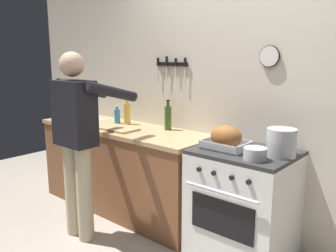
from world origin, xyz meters
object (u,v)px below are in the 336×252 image
saucepan (255,154)px  bottle_olive_oil (168,117)px  cutting_board (119,129)px  person_cook (78,134)px  bottle_cooking_oil (127,113)px  roasting_pan (226,138)px  bottle_dish_soap (117,116)px  stove (243,204)px  stock_pot (281,142)px

saucepan → bottle_olive_oil: bottle_olive_oil is taller
cutting_board → person_cook: bearing=-84.6°
saucepan → bottle_cooking_oil: (-1.67, 0.31, 0.07)m
roasting_pan → bottle_dish_soap: bottle_dish_soap is taller
person_cook → bottle_olive_oil: person_cook is taller
bottle_cooking_oil → roasting_pan: bearing=-8.0°
stove → saucepan: size_ratio=5.41×
stove → bottle_olive_oil: (-0.96, 0.19, 0.58)m
saucepan → bottle_dish_soap: size_ratio=0.85×
stove → bottle_olive_oil: bearing=168.6°
bottle_dish_soap → bottle_cooking_oil: 0.13m
roasting_pan → stock_pot: 0.43m
person_cook → stock_pot: size_ratio=7.70×
bottle_olive_oil → bottle_cooking_oil: (-0.53, -0.06, -0.01)m
cutting_board → bottle_dish_soap: size_ratio=1.83×
cutting_board → bottle_cooking_oil: (-0.17, 0.26, 0.11)m
stove → bottle_olive_oil: bottle_olive_oil is taller
stove → cutting_board: size_ratio=2.50×
stock_pot → saucepan: stock_pot is taller
cutting_board → bottle_olive_oil: size_ratio=1.20×
bottle_cooking_oil → cutting_board: bearing=-57.2°
stove → roasting_pan: bearing=-158.5°
person_cook → cutting_board: bearing=19.7°
bottle_cooking_oil → bottle_dish_soap: bearing=-162.1°
stove → bottle_olive_oil: 1.14m
roasting_pan → stock_pot: size_ratio=1.63×
person_cook → roasting_pan: size_ratio=4.72×
saucepan → bottle_dish_soap: 1.81m
bottle_dish_soap → bottle_cooking_oil: (0.12, 0.04, 0.04)m
cutting_board → bottle_cooking_oil: bottle_cooking_oil is taller
person_cook → cutting_board: size_ratio=4.61×
cutting_board → bottle_dish_soap: (-0.28, 0.22, 0.07)m
cutting_board → roasting_pan: bearing=3.4°
cutting_board → bottle_dish_soap: bottle_dish_soap is taller
saucepan → bottle_olive_oil: 1.20m
stove → roasting_pan: size_ratio=2.56×
roasting_pan → cutting_board: size_ratio=0.98×
saucepan → bottle_cooking_oil: bearing=169.3°
roasting_pan → bottle_dish_soap: bearing=174.1°
saucepan → bottle_cooking_oil: 1.70m
saucepan → bottle_olive_oil: bearing=161.8°
roasting_pan → stove: bearing=21.5°
bottle_dish_soap → person_cook: bearing=-65.9°
stove → bottle_cooking_oil: bottle_cooking_oil is taller
person_cook → saucepan: (1.45, 0.47, -0.01)m
roasting_pan → bottle_dish_soap: (-1.47, 0.15, -0.01)m
bottle_olive_oil → person_cook: bearing=-110.3°
saucepan → stock_pot: bearing=65.2°
saucepan → cutting_board: size_ratio=0.46×
bottle_dish_soap → bottle_cooking_oil: bottle_cooking_oil is taller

